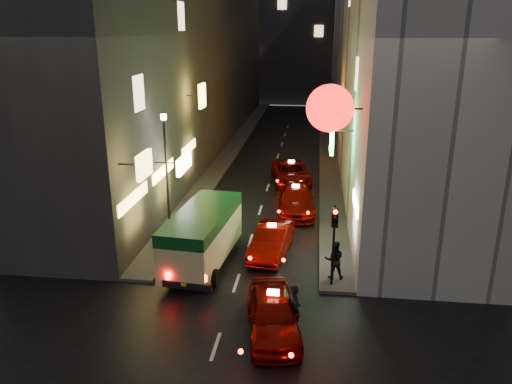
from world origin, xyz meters
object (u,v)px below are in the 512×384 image
at_px(traffic_light, 334,229).
at_px(minibus, 203,231).
at_px(taxi_near, 273,310).
at_px(pedestrian_crossing, 294,306).
at_px(lamp_post, 166,168).

bearing_deg(traffic_light, minibus, 164.60).
bearing_deg(taxi_near, minibus, 126.14).
relative_size(taxi_near, traffic_light, 1.65).
bearing_deg(pedestrian_crossing, traffic_light, -43.82).
distance_m(pedestrian_crossing, traffic_light, 3.94).
relative_size(pedestrian_crossing, traffic_light, 0.61).
distance_m(minibus, pedestrian_crossing, 6.58).
xyz_separation_m(minibus, lamp_post, (-2.43, 2.94, 2.08)).
distance_m(pedestrian_crossing, lamp_post, 10.70).
bearing_deg(pedestrian_crossing, lamp_post, 20.15).
xyz_separation_m(traffic_light, lamp_post, (-8.20, 4.53, 1.04)).
bearing_deg(minibus, pedestrian_crossing, -48.25).
height_order(pedestrian_crossing, lamp_post, lamp_post).
relative_size(minibus, traffic_light, 1.78).
bearing_deg(traffic_light, lamp_post, 151.09).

